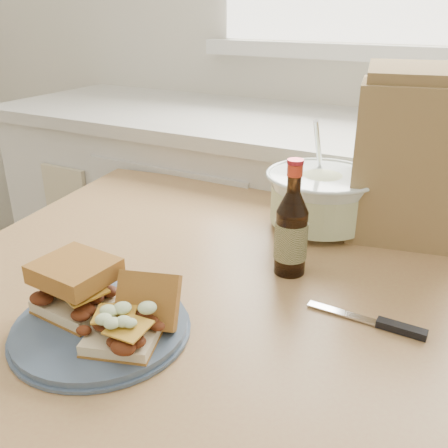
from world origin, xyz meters
The scene contains 9 objects.
cabinet_run centered at (0.00, 1.70, 0.47)m, with size 2.50×0.64×0.94m.
dining_table centered at (-0.09, 0.95, 0.70)m, with size 1.11×1.11×0.82m.
plate centered at (-0.14, 0.72, 0.82)m, with size 0.26×0.26×0.02m, color #465871.
sandwich_left centered at (-0.19, 0.73, 0.87)m, with size 0.12×0.11×0.08m.
sandwich_right centered at (-0.08, 0.72, 0.86)m, with size 0.12×0.16×0.08m.
coleslaw_bowl centered at (0.02, 1.24, 0.88)m, with size 0.24×0.24×0.24m.
beer_bottle centered at (0.04, 1.02, 0.89)m, with size 0.06×0.06×0.21m.
knife centered at (0.23, 0.93, 0.82)m, with size 0.18×0.02×0.01m.
paper_bag centered at (0.19, 1.29, 0.97)m, with size 0.24×0.16×0.31m, color olive.
Camera 1 is at (0.31, 0.27, 1.26)m, focal length 40.00 mm.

